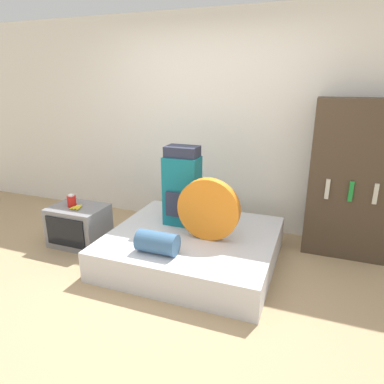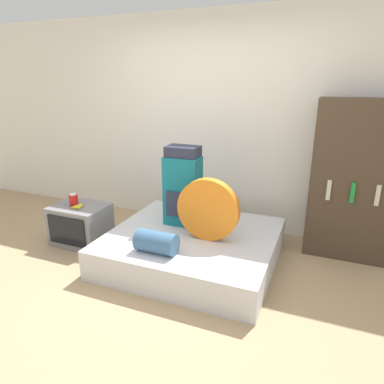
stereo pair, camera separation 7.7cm
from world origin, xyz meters
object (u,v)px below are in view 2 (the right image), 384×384
Objects in this scene: television at (81,224)px; backpack at (183,187)px; sleeping_roll at (157,242)px; bookshelf at (353,181)px; tent_bag at (208,210)px; canister at (73,200)px.

backpack is at bearing 15.27° from television.
sleeping_roll is 0.23× the size of bookshelf.
canister is at bearing -178.23° from tent_bag.
bookshelf is at bearing 33.12° from tent_bag.
television is (-1.55, -0.05, -0.39)m from tent_bag.
sleeping_roll is at bearing -141.72° from bookshelf.
canister is (-1.22, -0.32, -0.20)m from backpack.
backpack is at bearing 14.67° from canister.
bookshelf is (1.29, 0.84, 0.21)m from tent_bag.
sleeping_roll is at bearing -17.21° from canister.
canister is at bearing 162.79° from sleeping_roll.
canister is 0.08× the size of bookshelf.
backpack is 0.48m from tent_bag.
backpack is 0.52× the size of bookshelf.
bookshelf reaches higher than television.
bookshelf reaches higher than sleeping_roll.
tent_bag reaches higher than canister.
tent_bag is 1.55m from bookshelf.
tent_bag is at bearing 1.72° from television.
backpack reaches higher than canister.
backpack is 1.28m from canister.
television is 4.38× the size of canister.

